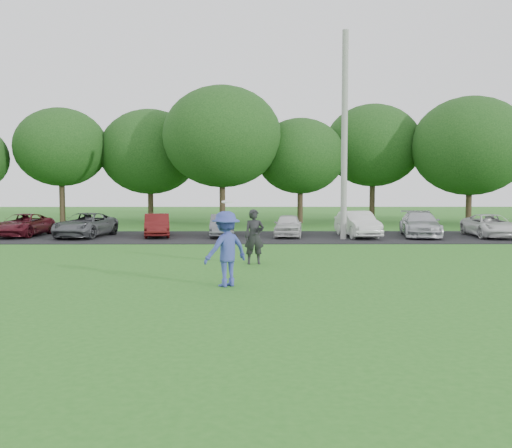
{
  "coord_description": "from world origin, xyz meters",
  "views": [
    {
      "loc": [
        -0.11,
        -14.14,
        2.53
      ],
      "look_at": [
        0.0,
        3.5,
        1.3
      ],
      "focal_mm": 40.0,
      "sensor_mm": 36.0,
      "label": 1
    }
  ],
  "objects": [
    {
      "name": "frisbee_player",
      "position": [
        -0.77,
        -0.09,
        0.94
      ],
      "size": [
        1.38,
        1.29,
        2.13
      ],
      "color": "#38449E",
      "rests_on": "ground"
    },
    {
      "name": "tree_row",
      "position": [
        1.51,
        22.76,
        4.91
      ],
      "size": [
        42.39,
        9.85,
        8.64
      ],
      "color": "#38281C",
      "rests_on": "ground"
    },
    {
      "name": "camera_bystander",
      "position": [
        -0.05,
        3.84,
        0.87
      ],
      "size": [
        0.69,
        0.5,
        1.74
      ],
      "color": "black",
      "rests_on": "ground"
    },
    {
      "name": "ground",
      "position": [
        0.0,
        0.0,
        0.0
      ],
      "size": [
        100.0,
        100.0,
        0.0
      ],
      "primitive_type": "plane",
      "color": "#296D1F",
      "rests_on": "ground"
    },
    {
      "name": "parked_cars",
      "position": [
        -0.7,
        13.02,
        0.6
      ],
      "size": [
        30.64,
        4.52,
        1.22
      ],
      "color": "#B1B4B8",
      "rests_on": "parking_lot"
    },
    {
      "name": "parking_lot",
      "position": [
        0.0,
        13.0,
        0.01
      ],
      "size": [
        32.0,
        6.5,
        0.03
      ],
      "primitive_type": "cube",
      "color": "black",
      "rests_on": "ground"
    },
    {
      "name": "utility_pole",
      "position": [
        4.05,
        11.82,
        4.71
      ],
      "size": [
        0.28,
        0.28,
        9.43
      ],
      "primitive_type": "cylinder",
      "color": "#989994",
      "rests_on": "ground"
    }
  ]
}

